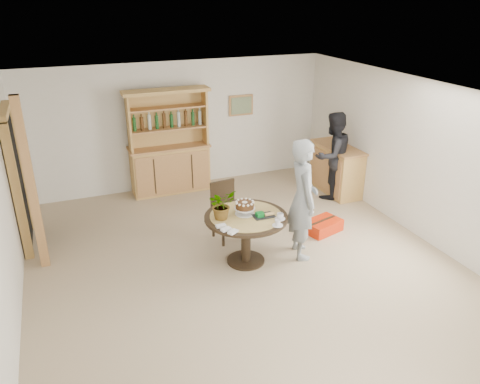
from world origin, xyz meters
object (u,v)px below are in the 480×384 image
hutch (170,158)px  dining_table (246,225)px  sideboard (336,169)px  red_suitcase (323,226)px  dining_chair (226,207)px  adult_person (332,156)px  teen_boy (303,199)px

hutch → dining_table: size_ratio=1.70×
hutch → sideboard: hutch is taller
hutch → red_suitcase: bearing=-53.9°
dining_table → dining_chair: size_ratio=1.27×
hutch → dining_chair: bearing=-80.7°
hutch → sideboard: size_ratio=1.62×
dining_table → red_suitcase: size_ratio=1.74×
hutch → sideboard: bearing=-22.2°
dining_chair → adult_person: bearing=10.9°
dining_chair → hutch: bearing=92.4°
teen_boy → red_suitcase: size_ratio=2.65×
red_suitcase → hutch: bearing=109.5°
hutch → teen_boy: 3.38m
dining_chair → sideboard: bearing=13.1°
dining_table → red_suitcase: 1.68m
teen_boy → adult_person: size_ratio=1.09×
dining_chair → red_suitcase: bearing=-22.2°
hutch → teen_boy: bearing=-68.8°
sideboard → hutch: bearing=157.8°
dining_table → teen_boy: size_ratio=0.66×
sideboard → teen_boy: bearing=-133.7°
dining_table → teen_boy: (0.85, -0.10, 0.31)m
teen_boy → adult_person: teen_boy is taller
sideboard → dining_table: 3.22m
dining_table → adult_person: (2.43, 1.61, 0.23)m
sideboard → teen_boy: 2.67m
sideboard → dining_table: bearing=-146.0°
hutch → dining_chair: size_ratio=2.16×
teen_boy → red_suitcase: 1.18m
hutch → red_suitcase: (1.92, -2.64, -0.59)m
dining_table → red_suitcase: (1.55, 0.40, -0.50)m
red_suitcase → dining_chair: bearing=148.1°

